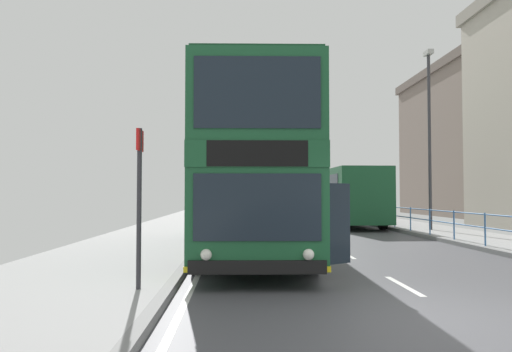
% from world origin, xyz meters
% --- Properties ---
extents(ground, '(15.80, 140.00, 0.20)m').
position_xyz_m(ground, '(-0.72, -0.00, 0.04)').
color(ground, '#4B4B50').
extents(double_decker_bus_main, '(3.25, 10.84, 4.43)m').
position_xyz_m(double_decker_bus_main, '(-2.66, 7.31, 2.32)').
color(double_decker_bus_main, '#19512D').
rests_on(double_decker_bus_main, ground).
extents(background_bus_far_lane, '(2.79, 10.60, 3.02)m').
position_xyz_m(background_bus_far_lane, '(2.71, 20.54, 1.65)').
color(background_bus_far_lane, '#19512D').
rests_on(background_bus_far_lane, ground).
extents(pedestrian_railing_far_kerb, '(0.05, 30.10, 1.01)m').
position_xyz_m(pedestrian_railing_far_kerb, '(4.45, 12.48, 0.83)').
color(pedestrian_railing_far_kerb, '#386BA8').
rests_on(pedestrian_railing_far_kerb, ground).
extents(bus_stop_sign_near, '(0.08, 0.44, 2.68)m').
position_xyz_m(bus_stop_sign_near, '(-4.76, 1.73, 1.79)').
color(bus_stop_sign_near, '#2D2D33').
rests_on(bus_stop_sign_near, ground).
extents(street_lamp_far_side, '(0.28, 0.60, 8.11)m').
position_xyz_m(street_lamp_far_side, '(5.56, 15.18, 4.81)').
color(street_lamp_far_side, '#38383D').
rests_on(street_lamp_far_side, ground).
extents(background_building_00, '(10.85, 17.50, 12.07)m').
position_xyz_m(background_building_00, '(17.73, 31.60, 6.06)').
color(background_building_00, slate).
rests_on(background_building_00, ground).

